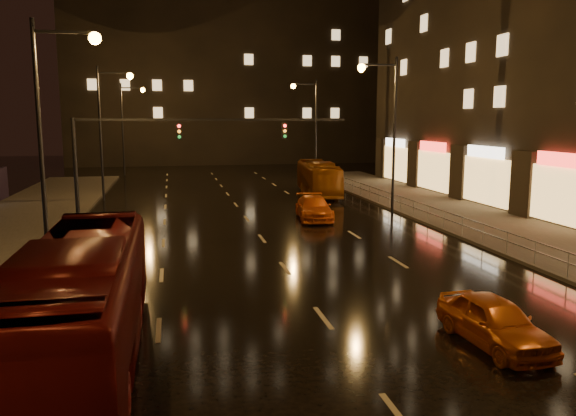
{
  "coord_description": "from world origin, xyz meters",
  "views": [
    {
      "loc": [
        -4.47,
        -12.13,
        6.1
      ],
      "look_at": [
        0.17,
        10.21,
        2.5
      ],
      "focal_mm": 35.0,
      "sensor_mm": 36.0,
      "label": 1
    }
  ],
  "objects_px": {
    "taxi_near": "(494,321)",
    "taxi_far": "(314,208)",
    "bus_red": "(81,302)",
    "bus_curb": "(318,178)"
  },
  "relations": [
    {
      "from": "taxi_near",
      "to": "taxi_far",
      "type": "relative_size",
      "value": 0.81
    },
    {
      "from": "taxi_far",
      "to": "taxi_near",
      "type": "bearing_deg",
      "value": -83.74
    },
    {
      "from": "taxi_near",
      "to": "taxi_far",
      "type": "height_order",
      "value": "taxi_far"
    },
    {
      "from": "bus_red",
      "to": "taxi_near",
      "type": "distance_m",
      "value": 10.9
    },
    {
      "from": "taxi_near",
      "to": "bus_curb",
      "type": "bearing_deg",
      "value": 80.36
    },
    {
      "from": "bus_curb",
      "to": "taxi_far",
      "type": "distance_m",
      "value": 11.48
    },
    {
      "from": "bus_curb",
      "to": "taxi_far",
      "type": "bearing_deg",
      "value": -100.32
    },
    {
      "from": "bus_curb",
      "to": "taxi_near",
      "type": "bearing_deg",
      "value": -90.18
    },
    {
      "from": "taxi_near",
      "to": "taxi_far",
      "type": "bearing_deg",
      "value": 86.13
    },
    {
      "from": "bus_red",
      "to": "taxi_near",
      "type": "xyz_separation_m",
      "value": [
        10.81,
        -1.11,
        -0.92
      ]
    }
  ]
}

